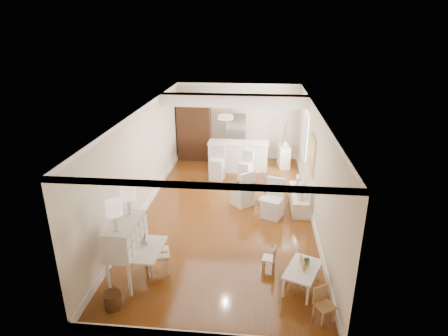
% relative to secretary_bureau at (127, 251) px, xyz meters
% --- Properties ---
extents(room, '(9.00, 9.04, 2.82)m').
position_rel_secretary_bureau_xyz_m(room, '(1.73, 3.41, 1.32)').
color(room, brown).
rests_on(room, ground).
extents(secretary_bureau, '(1.06, 1.08, 1.31)m').
position_rel_secretary_bureau_xyz_m(secretary_bureau, '(0.00, 0.00, 0.00)').
color(secretary_bureau, silver).
rests_on(secretary_bureau, ground).
extents(gustavian_armchair, '(0.61, 0.61, 0.86)m').
position_rel_secretary_bureau_xyz_m(gustavian_armchair, '(0.51, 0.35, -0.23)').
color(gustavian_armchair, white).
rests_on(gustavian_armchair, ground).
extents(wicker_basket, '(0.39, 0.39, 0.31)m').
position_rel_secretary_bureau_xyz_m(wicker_basket, '(-0.04, -0.79, -0.50)').
color(wicker_basket, '#4D2E18').
rests_on(wicker_basket, ground).
extents(kids_table, '(0.85, 1.05, 0.46)m').
position_rel_secretary_bureau_xyz_m(kids_table, '(3.40, 0.07, -0.43)').
color(kids_table, white).
rests_on(kids_table, ground).
extents(kids_chair_a, '(0.35, 0.35, 0.64)m').
position_rel_secretary_bureau_xyz_m(kids_chair_a, '(3.26, 0.10, -0.34)').
color(kids_chair_a, tan).
rests_on(kids_chair_a, ground).
extents(kids_chair_b, '(0.31, 0.31, 0.55)m').
position_rel_secretary_bureau_xyz_m(kids_chair_b, '(2.78, 0.61, -0.38)').
color(kids_chair_b, '#A17E49').
rests_on(kids_chair_b, ground).
extents(kids_chair_c, '(0.42, 0.42, 0.63)m').
position_rel_secretary_bureau_xyz_m(kids_chair_c, '(3.70, -0.74, -0.34)').
color(kids_chair_c, '#B17F50').
rests_on(kids_chair_c, ground).
extents(banquette, '(0.52, 1.60, 0.98)m').
position_rel_secretary_bureau_xyz_m(banquette, '(3.68, 3.59, -0.17)').
color(banquette, silver).
rests_on(banquette, ground).
extents(dining_table, '(1.16, 1.16, 0.70)m').
position_rel_secretary_bureau_xyz_m(dining_table, '(2.76, 3.79, -0.31)').
color(dining_table, '#4A2617').
rests_on(dining_table, ground).
extents(slip_chair_near, '(0.65, 0.66, 1.04)m').
position_rel_secretary_bureau_xyz_m(slip_chair_near, '(2.90, 2.92, -0.14)').
color(slip_chair_near, white).
rests_on(slip_chair_near, ground).
extents(slip_chair_far, '(0.71, 0.71, 1.04)m').
position_rel_secretary_bureau_xyz_m(slip_chair_far, '(2.07, 3.55, -0.14)').
color(slip_chair_far, silver).
rests_on(slip_chair_far, ground).
extents(breakfast_counter, '(2.05, 0.65, 1.03)m').
position_rel_secretary_bureau_xyz_m(breakfast_counter, '(1.79, 6.19, -0.14)').
color(breakfast_counter, white).
rests_on(breakfast_counter, ground).
extents(bar_stool_left, '(0.51, 0.51, 1.11)m').
position_rel_secretary_bureau_xyz_m(bar_stool_left, '(1.16, 5.32, -0.10)').
color(bar_stool_left, silver).
rests_on(bar_stool_left, ground).
extents(bar_stool_right, '(0.51, 0.51, 0.96)m').
position_rel_secretary_bureau_xyz_m(bar_stool_right, '(2.08, 5.36, -0.18)').
color(bar_stool_right, silver).
rests_on(bar_stool_right, ground).
extents(pantry_cabinet, '(1.20, 0.60, 2.30)m').
position_rel_secretary_bureau_xyz_m(pantry_cabinet, '(0.09, 7.27, 0.49)').
color(pantry_cabinet, '#381E11').
rests_on(pantry_cabinet, ground).
extents(fridge, '(0.75, 0.65, 1.80)m').
position_rel_secretary_bureau_xyz_m(fridge, '(1.99, 7.24, 0.24)').
color(fridge, silver).
rests_on(fridge, ground).
extents(sideboard, '(0.43, 0.82, 0.76)m').
position_rel_secretary_bureau_xyz_m(sideboard, '(3.39, 6.75, -0.28)').
color(sideboard, white).
rests_on(sideboard, ground).
extents(pencil_cup, '(0.15, 0.15, 0.10)m').
position_rel_secretary_bureau_xyz_m(pencil_cup, '(3.49, 0.22, -0.15)').
color(pencil_cup, '#62A560').
rests_on(pencil_cup, kids_table).
extents(branch_vase, '(0.20, 0.20, 0.20)m').
position_rel_secretary_bureau_xyz_m(branch_vase, '(3.41, 6.73, 0.20)').
color(branch_vase, white).
rests_on(branch_vase, sideboard).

